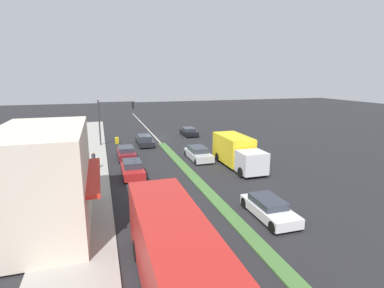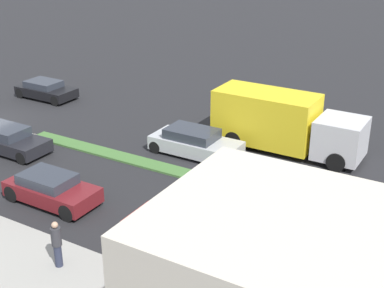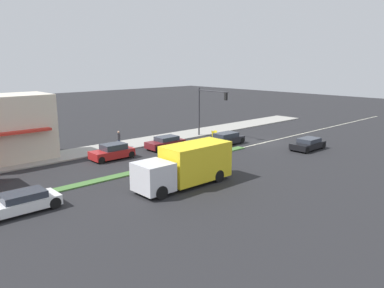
% 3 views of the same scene
% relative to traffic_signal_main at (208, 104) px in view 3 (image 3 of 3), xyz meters
% --- Properties ---
extents(ground_plane, '(160.00, 160.00, 0.00)m').
position_rel_traffic_signal_main_xyz_m(ground_plane, '(-6.12, 15.17, -3.90)').
color(ground_plane, '#232326').
extents(sidewalk_right, '(4.00, 73.00, 0.12)m').
position_rel_traffic_signal_main_xyz_m(sidewalk_right, '(2.88, 15.67, -3.84)').
color(sidewalk_right, '#9E9B93').
rests_on(sidewalk_right, ground).
extents(median_strip, '(0.90, 46.00, 0.10)m').
position_rel_traffic_signal_main_xyz_m(median_strip, '(-6.12, 24.17, -3.85)').
color(median_strip, '#477538').
rests_on(median_strip, ground).
extents(lane_marking_center, '(0.16, 60.00, 0.01)m').
position_rel_traffic_signal_main_xyz_m(lane_marking_center, '(-6.12, -2.83, -3.90)').
color(lane_marking_center, beige).
rests_on(lane_marking_center, ground).
extents(traffic_signal_main, '(4.59, 0.34, 5.60)m').
position_rel_traffic_signal_main_xyz_m(traffic_signal_main, '(0.00, 0.00, 0.00)').
color(traffic_signal_main, '#333338').
rests_on(traffic_signal_main, sidewalk_right).
extents(pedestrian, '(0.34, 0.34, 1.69)m').
position_rel_traffic_signal_main_xyz_m(pedestrian, '(2.11, 10.57, -2.89)').
color(pedestrian, '#282D42').
rests_on(pedestrian, sidewalk_right).
extents(warning_aframe_sign, '(0.45, 0.53, 0.84)m').
position_rel_traffic_signal_main_xyz_m(warning_aframe_sign, '(-0.60, -0.50, -3.47)').
color(warning_aframe_sign, yellow).
rests_on(warning_aframe_sign, ground).
extents(delivery_truck, '(2.44, 7.50, 2.87)m').
position_rel_traffic_signal_main_xyz_m(delivery_truck, '(-11.12, 13.15, -2.43)').
color(delivery_truck, silver).
rests_on(delivery_truck, ground).
extents(suv_black, '(1.86, 3.93, 1.15)m').
position_rel_traffic_signal_main_xyz_m(suv_black, '(-11.12, -3.15, -3.33)').
color(suv_black, black).
rests_on(suv_black, ground).
extents(sedan_maroon, '(1.79, 3.98, 1.25)m').
position_rel_traffic_signal_main_xyz_m(sedan_maroon, '(-1.12, 7.11, -3.28)').
color(sedan_maroon, maroon).
rests_on(sedan_maroon, ground).
extents(van_white, '(1.83, 4.37, 1.20)m').
position_rel_traffic_signal_main_xyz_m(van_white, '(-8.32, 23.62, -3.30)').
color(van_white, silver).
rests_on(van_white, ground).
extents(sedan_dark, '(1.83, 4.56, 1.26)m').
position_rel_traffic_signal_main_xyz_m(sedan_dark, '(-3.92, 1.28, -3.29)').
color(sedan_dark, black).
rests_on(sedan_dark, ground).
extents(sedan_silver, '(1.91, 4.52, 1.32)m').
position_rel_traffic_signal_main_xyz_m(sedan_silver, '(-8.32, 9.73, -3.26)').
color(sedan_silver, '#B7BABF').
rests_on(sedan_silver, ground).
extents(hatchback_red, '(1.80, 3.87, 1.38)m').
position_rel_traffic_signal_main_xyz_m(hatchback_red, '(-1.12, 13.25, -3.24)').
color(hatchback_red, '#AD1E1E').
rests_on(hatchback_red, ground).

